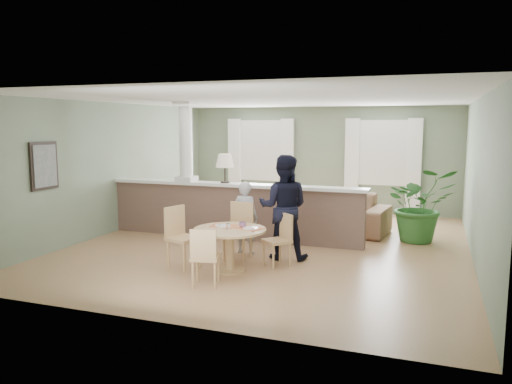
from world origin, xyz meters
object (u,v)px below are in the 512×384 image
at_px(chair_side, 180,234).
at_px(chair_near, 205,255).
at_px(houseplant, 420,205).
at_px(chair_far_boy, 239,228).
at_px(dining_table, 230,237).
at_px(child_person, 245,218).
at_px(chair_far_man, 280,237).
at_px(man_person, 284,207).
at_px(sofa, 320,211).

bearing_deg(chair_side, chair_near, -116.27).
relative_size(houseplant, chair_side, 1.48).
bearing_deg(houseplant, chair_far_boy, -140.22).
bearing_deg(dining_table, child_person, 98.95).
relative_size(chair_far_boy, chair_far_man, 1.13).
xyz_separation_m(chair_far_man, chair_side, (-1.47, -0.62, 0.07)).
bearing_deg(dining_table, man_person, 61.76).
distance_m(sofa, child_person, 2.49).
bearing_deg(houseplant, child_person, -144.90).
relative_size(chair_far_boy, chair_near, 1.13).
bearing_deg(chair_near, chair_far_man, -130.88).
bearing_deg(chair_far_man, chair_near, -74.27).
bearing_deg(chair_far_man, chair_far_boy, -150.04).
xyz_separation_m(chair_far_man, chair_near, (-0.67, -1.38, 0.00)).
relative_size(dining_table, chair_far_man, 1.33).
bearing_deg(chair_far_man, chair_side, -115.56).
xyz_separation_m(dining_table, chair_side, (-0.85, -0.03, -0.00)).
distance_m(dining_table, chair_far_boy, 0.76).
height_order(chair_far_boy, man_person, man_person).
distance_m(sofa, dining_table, 3.50).
xyz_separation_m(sofa, chair_near, (-0.69, -4.23, 0.05)).
relative_size(sofa, chair_far_boy, 2.97).
bearing_deg(chair_far_man, child_person, -170.86).
xyz_separation_m(sofa, houseplant, (2.02, -0.35, 0.31)).
relative_size(chair_far_man, man_person, 0.48).
height_order(chair_near, child_person, child_person).
distance_m(houseplant, chair_far_boy, 3.66).
height_order(chair_near, chair_side, chair_side).
relative_size(dining_table, man_person, 0.64).
bearing_deg(chair_side, houseplant, -30.72).
bearing_deg(chair_far_man, man_person, 142.07).
distance_m(chair_far_man, child_person, 0.96).
xyz_separation_m(dining_table, child_person, (-0.17, 1.10, 0.10)).
relative_size(chair_near, child_person, 0.66).
xyz_separation_m(dining_table, man_person, (0.54, 1.01, 0.34)).
distance_m(sofa, chair_far_boy, 2.80).
xyz_separation_m(sofa, child_person, (-0.81, -2.34, 0.23)).
relative_size(dining_table, child_person, 0.87).
height_order(sofa, child_person, child_person).
relative_size(chair_far_man, chair_near, 1.00).
bearing_deg(dining_table, chair_far_man, 43.48).
bearing_deg(man_person, sofa, -101.46).
xyz_separation_m(chair_far_boy, chair_side, (-0.70, -0.78, 0.01)).
distance_m(chair_far_man, chair_near, 1.54).
xyz_separation_m(chair_far_boy, chair_far_man, (0.77, -0.16, -0.06)).
bearing_deg(chair_side, sofa, -5.57).
bearing_deg(sofa, houseplant, -2.56).
bearing_deg(dining_table, chair_near, -93.77).
bearing_deg(chair_near, chair_far_boy, -101.35).
distance_m(chair_near, chair_side, 1.11).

